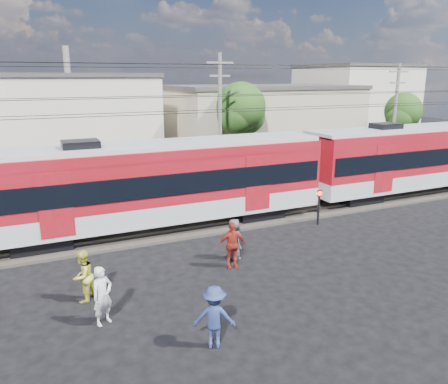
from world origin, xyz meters
The scene contains 19 objects.
ground centered at (0.00, 0.00, 0.00)m, with size 120.00×120.00×0.00m, color black.
track_bed centered at (0.00, 8.00, 0.06)m, with size 70.00×3.40×0.12m, color #2D2823.
rail_near centered at (0.00, 7.25, 0.18)m, with size 70.00×0.12×0.12m, color #59544C.
rail_far centered at (0.00, 8.75, 0.18)m, with size 70.00×0.12×0.12m, color #59544C.
commuter_train centered at (-0.09, 8.00, 2.40)m, with size 50.30×3.08×4.17m.
building_midwest centered at (-2.00, 27.00, 3.66)m, with size 12.24×12.24×7.30m.
building_mideast centered at (14.00, 24.00, 3.16)m, with size 16.32×10.20×6.30m.
building_east centered at (28.00, 28.00, 4.16)m, with size 10.20×10.20×8.30m.
utility_pole_mid centered at (6.00, 15.00, 4.53)m, with size 1.80×0.24×8.50m.
utility_pole_east centered at (20.00, 14.00, 4.28)m, with size 1.80×0.24×8.00m.
tree_near centered at (9.19, 18.09, 4.66)m, with size 3.82×3.64×6.72m.
tree_far centered at (24.19, 17.09, 3.99)m, with size 3.36×3.12×5.76m.
pedestrian_a centered at (-4.01, 0.90, 0.89)m, with size 0.65×0.43×1.79m, color silver.
pedestrian_b centered at (-4.35, 2.54, 0.86)m, with size 0.84×0.65×1.72m, color #D1CF41.
pedestrian_c centered at (-1.49, -1.49, 0.88)m, with size 1.14×0.65×1.76m, color navy.
pedestrian_d centered at (1.10, 2.87, 0.91)m, with size 1.06×0.44×1.81m, color maroon.
pedestrian_e centered at (1.53, 3.56, 0.83)m, with size 0.81×0.53×1.66m, color #48484D.
car_silver centered at (21.04, 13.82, 0.68)m, with size 1.61×4.00×1.36m, color #A1A4A8.
crossing_signal centered at (7.10, 5.62, 1.21)m, with size 0.25×0.25×1.75m.
Camera 1 is at (-5.53, -11.03, 7.08)m, focal length 35.00 mm.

